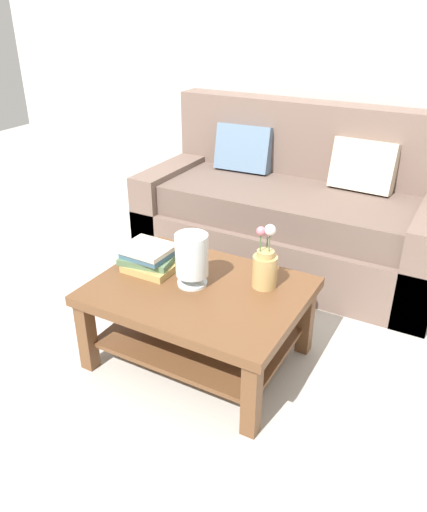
{
  "coord_description": "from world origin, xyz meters",
  "views": [
    {
      "loc": [
        1.08,
        -2.12,
        1.68
      ],
      "look_at": [
        -0.0,
        -0.18,
        0.53
      ],
      "focal_mm": 35.32,
      "sensor_mm": 36.0,
      "label": 1
    }
  ],
  "objects_px": {
    "glass_hurricane_vase": "(192,257)",
    "book_stack_main": "(149,258)",
    "couch": "(293,213)",
    "flower_pitcher": "(265,266)",
    "coffee_table": "(200,308)"
  },
  "relations": [
    {
      "from": "glass_hurricane_vase",
      "to": "book_stack_main",
      "type": "bearing_deg",
      "value": 174.81
    },
    {
      "from": "couch",
      "to": "book_stack_main",
      "type": "height_order",
      "value": "couch"
    },
    {
      "from": "glass_hurricane_vase",
      "to": "flower_pitcher",
      "type": "relative_size",
      "value": 0.81
    },
    {
      "from": "couch",
      "to": "coffee_table",
      "type": "bearing_deg",
      "value": -89.78
    },
    {
      "from": "couch",
      "to": "book_stack_main",
      "type": "distance_m",
      "value": 1.27
    },
    {
      "from": "coffee_table",
      "to": "flower_pitcher",
      "type": "relative_size",
      "value": 3.07
    },
    {
      "from": "book_stack_main",
      "to": "glass_hurricane_vase",
      "type": "bearing_deg",
      "value": -5.19
    },
    {
      "from": "glass_hurricane_vase",
      "to": "flower_pitcher",
      "type": "distance_m",
      "value": 0.35
    },
    {
      "from": "coffee_table",
      "to": "glass_hurricane_vase",
      "type": "height_order",
      "value": "glass_hurricane_vase"
    },
    {
      "from": "flower_pitcher",
      "to": "book_stack_main",
      "type": "bearing_deg",
      "value": -167.66
    },
    {
      "from": "book_stack_main",
      "to": "glass_hurricane_vase",
      "type": "relative_size",
      "value": 1.12
    },
    {
      "from": "couch",
      "to": "flower_pitcher",
      "type": "bearing_deg",
      "value": -76.1
    },
    {
      "from": "book_stack_main",
      "to": "flower_pitcher",
      "type": "bearing_deg",
      "value": 12.34
    },
    {
      "from": "couch",
      "to": "flower_pitcher",
      "type": "height_order",
      "value": "couch"
    },
    {
      "from": "flower_pitcher",
      "to": "couch",
      "type": "bearing_deg",
      "value": 103.9
    }
  ]
}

